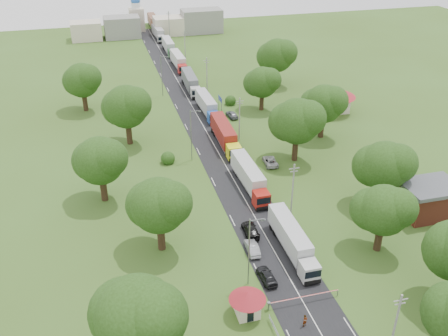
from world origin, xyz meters
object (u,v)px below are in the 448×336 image
object	(u,v)px
info_sign	(220,101)
car_lane_mid	(252,248)
truck_0	(292,240)
boom_barrier	(293,299)
guard_booth	(247,300)
car_lane_front	(267,276)
pedestrian_near	(305,321)

from	to	relation	value
info_sign	car_lane_mid	distance (m)	49.72
truck_0	boom_barrier	bearing A→B (deg)	-110.48
car_lane_mid	guard_booth	bearing A→B (deg)	72.24
guard_booth	car_lane_mid	size ratio (longest dim) A/B	1.07
boom_barrier	car_lane_mid	xyz separation A→B (m)	(-1.64, 11.02, -0.21)
truck_0	car_lane_mid	size ratio (longest dim) A/B	3.39
boom_barrier	truck_0	world-z (taller)	truck_0
info_sign	car_lane_front	distance (m)	55.66
info_sign	guard_booth	bearing A→B (deg)	-101.68
boom_barrier	pedestrian_near	bearing A→B (deg)	-90.03
pedestrian_near	car_lane_mid	bearing A→B (deg)	75.03
guard_booth	info_sign	bearing A→B (deg)	78.32
boom_barrier	car_lane_front	bearing A→B (deg)	108.19
boom_barrier	pedestrian_near	xyz separation A→B (m)	(-0.00, -3.50, -0.08)
truck_0	info_sign	bearing A→B (deg)	86.65
info_sign	pedestrian_near	xyz separation A→B (m)	(-6.56, -63.50, -2.19)
guard_booth	info_sign	xyz separation A→B (m)	(12.40, 60.00, 0.84)
info_sign	truck_0	xyz separation A→B (m)	(-2.95, -50.34, -0.95)
guard_booth	car_lane_front	distance (m)	6.69
car_lane_front	pedestrian_near	world-z (taller)	pedestrian_near
boom_barrier	car_lane_front	distance (m)	5.27
boom_barrier	info_sign	bearing A→B (deg)	83.76
boom_barrier	guard_booth	distance (m)	5.98
car_lane_front	pedestrian_near	size ratio (longest dim) A/B	2.58
guard_booth	car_lane_front	xyz separation A→B (m)	(4.20, 5.00, -1.45)
truck_0	car_lane_mid	world-z (taller)	truck_0
car_lane_front	pedestrian_near	xyz separation A→B (m)	(1.64, -8.50, 0.10)
car_lane_mid	pedestrian_near	xyz separation A→B (m)	(1.64, -14.52, 0.13)
guard_booth	pedestrian_near	world-z (taller)	guard_booth
truck_0	pedestrian_near	world-z (taller)	truck_0
guard_booth	pedestrian_near	distance (m)	6.94
car_lane_mid	pedestrian_near	bearing A→B (deg)	99.55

